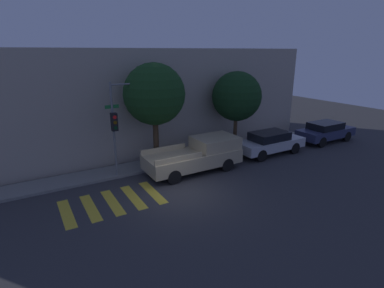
{
  "coord_description": "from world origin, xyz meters",
  "views": [
    {
      "loc": [
        -6.03,
        -11.28,
        6.44
      ],
      "look_at": [
        1.83,
        2.1,
        1.6
      ],
      "focal_mm": 28.0,
      "sensor_mm": 36.0,
      "label": 1
    }
  ],
  "objects_px": {
    "pickup_truck": "(198,155)",
    "tree_near_corner": "(154,95)",
    "traffic_light_pole": "(122,115)",
    "tree_midblock": "(237,96)",
    "sedan_middle": "(326,131)",
    "sedan_near_corner": "(270,142)"
  },
  "relations": [
    {
      "from": "pickup_truck",
      "to": "sedan_middle",
      "type": "distance_m",
      "value": 11.0
    },
    {
      "from": "traffic_light_pole",
      "to": "tree_midblock",
      "type": "xyz_separation_m",
      "value": [
        7.71,
        0.45,
        0.3
      ]
    },
    {
      "from": "traffic_light_pole",
      "to": "tree_near_corner",
      "type": "distance_m",
      "value": 2.22
    },
    {
      "from": "pickup_truck",
      "to": "sedan_near_corner",
      "type": "bearing_deg",
      "value": 0.0
    },
    {
      "from": "traffic_light_pole",
      "to": "tree_near_corner",
      "type": "relative_size",
      "value": 0.85
    },
    {
      "from": "traffic_light_pole",
      "to": "sedan_near_corner",
      "type": "distance_m",
      "value": 9.66
    },
    {
      "from": "sedan_middle",
      "to": "tree_near_corner",
      "type": "relative_size",
      "value": 0.78
    },
    {
      "from": "pickup_truck",
      "to": "tree_midblock",
      "type": "xyz_separation_m",
      "value": [
        3.91,
        1.71,
        2.73
      ]
    },
    {
      "from": "pickup_truck",
      "to": "tree_near_corner",
      "type": "bearing_deg",
      "value": 136.12
    },
    {
      "from": "traffic_light_pole",
      "to": "tree_near_corner",
      "type": "height_order",
      "value": "tree_near_corner"
    },
    {
      "from": "pickup_truck",
      "to": "traffic_light_pole",
      "type": "bearing_deg",
      "value": 161.53
    },
    {
      "from": "pickup_truck",
      "to": "tree_midblock",
      "type": "relative_size",
      "value": 1.02
    },
    {
      "from": "sedan_middle",
      "to": "sedan_near_corner",
      "type": "bearing_deg",
      "value": -180.0
    },
    {
      "from": "sedan_near_corner",
      "to": "tree_near_corner",
      "type": "relative_size",
      "value": 0.8
    },
    {
      "from": "pickup_truck",
      "to": "sedan_near_corner",
      "type": "relative_size",
      "value": 1.15
    },
    {
      "from": "tree_near_corner",
      "to": "tree_midblock",
      "type": "relative_size",
      "value": 1.12
    },
    {
      "from": "pickup_truck",
      "to": "sedan_middle",
      "type": "relative_size",
      "value": 1.17
    },
    {
      "from": "sedan_near_corner",
      "to": "tree_near_corner",
      "type": "height_order",
      "value": "tree_near_corner"
    },
    {
      "from": "traffic_light_pole",
      "to": "tree_midblock",
      "type": "bearing_deg",
      "value": 3.31
    },
    {
      "from": "pickup_truck",
      "to": "tree_near_corner",
      "type": "relative_size",
      "value": 0.91
    },
    {
      "from": "pickup_truck",
      "to": "sedan_middle",
      "type": "height_order",
      "value": "pickup_truck"
    },
    {
      "from": "traffic_light_pole",
      "to": "sedan_middle",
      "type": "bearing_deg",
      "value": -4.9
    }
  ]
}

